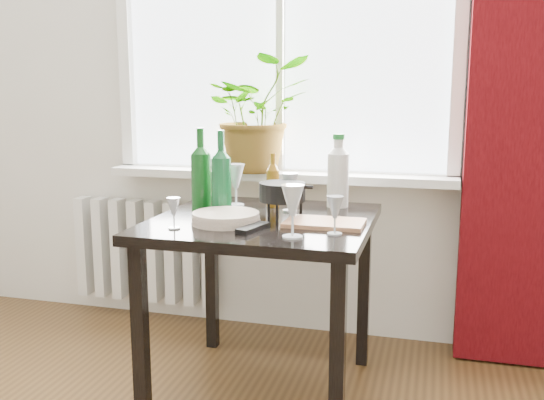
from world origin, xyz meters
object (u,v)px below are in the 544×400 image
(wine_bottle_left, at_px, (201,169))
(wine_bottle_right, at_px, (221,172))
(wineglass_back_left, at_px, (236,184))
(tv_remote, at_px, (253,228))
(wineglass_back_center, at_px, (290,192))
(fondue_pot, at_px, (282,200))
(plate_stack, at_px, (226,218))
(cleaning_bottle, at_px, (338,170))
(table, at_px, (263,240))
(potted_plant, at_px, (257,114))
(radiator, at_px, (146,250))
(wineglass_front_left, at_px, (174,213))
(wineglass_front_right, at_px, (293,211))
(cutting_board, at_px, (325,223))
(bottle_amber, at_px, (273,180))
(wineglass_far_right, at_px, (335,215))

(wine_bottle_left, distance_m, wine_bottle_right, 0.12)
(wine_bottle_right, relative_size, wineglass_back_left, 1.84)
(wine_bottle_right, bearing_deg, wine_bottle_left, 156.44)
(tv_remote, bearing_deg, wineglass_back_left, 130.90)
(wineglass_back_center, bearing_deg, fondue_pot, -89.52)
(plate_stack, bearing_deg, cleaning_bottle, 51.08)
(table, bearing_deg, potted_plant, 108.87)
(radiator, xyz_separation_m, wineglass_front_left, (0.59, -0.90, 0.42))
(wineglass_front_right, height_order, plate_stack, wineglass_front_right)
(wineglass_front_right, distance_m, plate_stack, 0.34)
(fondue_pot, bearing_deg, radiator, 154.38)
(tv_remote, bearing_deg, cleaning_bottle, 81.78)
(wine_bottle_right, height_order, cleaning_bottle, wine_bottle_right)
(wineglass_back_left, relative_size, wineglass_front_left, 1.61)
(wine_bottle_right, relative_size, wineglass_back_center, 2.09)
(wine_bottle_left, distance_m, tv_remote, 0.45)
(wineglass_front_right, height_order, wineglass_back_center, wineglass_front_right)
(wine_bottle_left, bearing_deg, table, -13.12)
(wine_bottle_right, xyz_separation_m, wineglass_back_left, (-0.00, 0.20, -0.08))
(tv_remote, bearing_deg, wine_bottle_right, 145.91)
(cutting_board, bearing_deg, bottle_amber, 133.65)
(wineglass_front_right, height_order, fondue_pot, wineglass_front_right)
(tv_remote, bearing_deg, cutting_board, 48.11)
(bottle_amber, bearing_deg, table, -83.96)
(wineglass_back_left, bearing_deg, wineglass_front_right, -53.21)
(cleaning_bottle, height_order, wineglass_far_right, cleaning_bottle)
(table, xyz_separation_m, wineglass_front_left, (-0.26, -0.27, 0.15))
(wine_bottle_left, bearing_deg, plate_stack, -48.40)
(wineglass_back_center, bearing_deg, table, -115.02)
(wineglass_far_right, bearing_deg, plate_stack, 170.67)
(bottle_amber, bearing_deg, potted_plant, 116.76)
(table, xyz_separation_m, tv_remote, (0.02, -0.22, 0.10))
(potted_plant, bearing_deg, wine_bottle_left, -100.17)
(bottle_amber, relative_size, wineglass_far_right, 1.66)
(wineglass_front_right, xyz_separation_m, fondue_pot, (-0.11, 0.30, -0.02))
(radiator, height_order, wineglass_front_right, wineglass_front_right)
(potted_plant, distance_m, wineglass_back_left, 0.46)
(wineglass_far_right, relative_size, tv_remote, 0.85)
(cleaning_bottle, height_order, tv_remote, cleaning_bottle)
(table, distance_m, potted_plant, 0.77)
(bottle_amber, bearing_deg, radiator, 154.40)
(wineglass_front_left, distance_m, cutting_board, 0.56)
(cutting_board, bearing_deg, wine_bottle_right, 169.30)
(plate_stack, height_order, cutting_board, plate_stack)
(plate_stack, relative_size, fondue_pot, 1.26)
(radiator, bearing_deg, tv_remote, -44.04)
(wineglass_back_center, bearing_deg, wineglass_back_left, 166.45)
(bottle_amber, distance_m, cutting_board, 0.42)
(plate_stack, relative_size, cutting_board, 0.89)
(wineglass_front_left, bearing_deg, plate_stack, 41.86)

